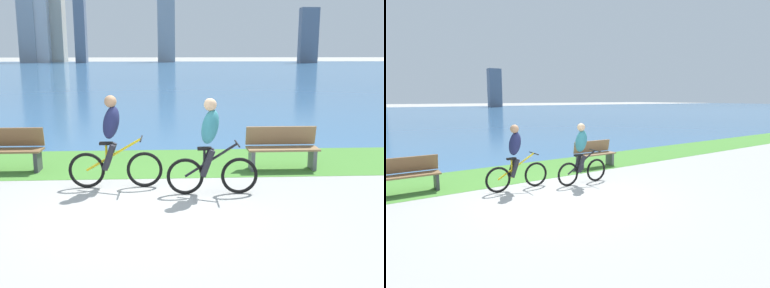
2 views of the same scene
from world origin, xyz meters
TOP-DOWN VIEW (x-y plane):
  - ground_plane at (0.00, 0.00)m, footprint 300.00×300.00m
  - grass_strip_bayside at (0.00, 2.99)m, footprint 120.00×2.57m
  - bay_water_surface at (0.00, 49.14)m, footprint 300.00×89.73m
  - cyclist_lead at (1.16, 0.71)m, footprint 1.60×0.52m
  - cyclist_trailing at (-0.58, 1.19)m, footprint 1.72×0.52m
  - bench_near_path at (2.83, 2.33)m, footprint 1.50×0.47m
  - bench_far_along_path at (-2.95, 2.46)m, footprint 1.50×0.47m
  - city_skyline_far_shore at (-16.54, 86.77)m, footprint 58.79×9.96m

SIDE VIEW (x-z plane):
  - ground_plane at x=0.00m, z-range 0.00..0.00m
  - bay_water_surface at x=0.00m, z-range 0.00..0.00m
  - grass_strip_bayside at x=0.00m, z-range 0.00..0.01m
  - bench_near_path at x=2.83m, z-range 0.00..0.90m
  - bench_far_along_path at x=-2.95m, z-range 0.00..0.90m
  - cyclist_lead at x=1.16m, z-range -0.01..1.68m
  - cyclist_trailing at x=-0.58m, z-range -0.01..1.69m
  - city_skyline_far_shore at x=-16.54m, z-range -3.11..23.23m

